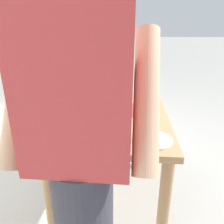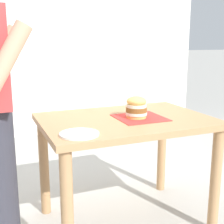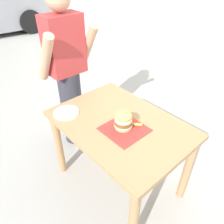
{
  "view_description": "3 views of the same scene",
  "coord_description": "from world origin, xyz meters",
  "views": [
    {
      "loc": [
        -0.13,
        1.51,
        1.36
      ],
      "look_at": [
        0.0,
        0.1,
        0.82
      ],
      "focal_mm": 35.0,
      "sensor_mm": 36.0,
      "label": 1
    },
    {
      "loc": [
        -1.85,
        0.87,
        1.27
      ],
      "look_at": [
        0.0,
        0.1,
        0.82
      ],
      "focal_mm": 50.0,
      "sensor_mm": 36.0,
      "label": 2
    },
    {
      "loc": [
        -0.98,
        -0.99,
        1.88
      ],
      "look_at": [
        0.0,
        0.1,
        0.82
      ],
      "focal_mm": 35.0,
      "sensor_mm": 36.0,
      "label": 3
    }
  ],
  "objects": [
    {
      "name": "serving_paper",
      "position": [
        -0.04,
        -0.09,
        0.77
      ],
      "size": [
        0.31,
        0.31,
        0.0
      ],
      "primitive_type": "cube",
      "rotation": [
        0.0,
        0.0,
        0.0
      ],
      "color": "red",
      "rests_on": "patio_table"
    },
    {
      "name": "diner_across_table",
      "position": [
        0.05,
        0.84,
        0.88
      ],
      "size": [
        0.55,
        0.35,
        1.69
      ],
      "color": "#33333D",
      "rests_on": "ground"
    },
    {
      "name": "side_plate_with_forks",
      "position": [
        -0.26,
        0.4,
        0.77
      ],
      "size": [
        0.22,
        0.22,
        0.02
      ],
      "color": "white",
      "rests_on": "patio_table"
    },
    {
      "name": "pickle_spear",
      "position": [
        0.06,
        -0.12,
        0.78
      ],
      "size": [
        0.08,
        0.09,
        0.02
      ],
      "primitive_type": "cylinder",
      "rotation": [
        0.0,
        1.57,
        2.26
      ],
      "color": "#8EA83D",
      "rests_on": "serving_paper"
    },
    {
      "name": "sandwich",
      "position": [
        -0.03,
        -0.06,
        0.84
      ],
      "size": [
        0.14,
        0.14,
        0.18
      ],
      "color": "#E5B25B",
      "rests_on": "serving_paper"
    },
    {
      "name": "patio_table",
      "position": [
        0.0,
        0.0,
        0.64
      ],
      "size": [
        0.8,
        1.13,
        0.77
      ],
      "color": "tan",
      "rests_on": "ground"
    },
    {
      "name": "ground_plane",
      "position": [
        0.0,
        0.0,
        0.0
      ],
      "size": [
        80.0,
        80.0,
        0.0
      ],
      "primitive_type": "plane",
      "color": "#ADAAA3"
    }
  ]
}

